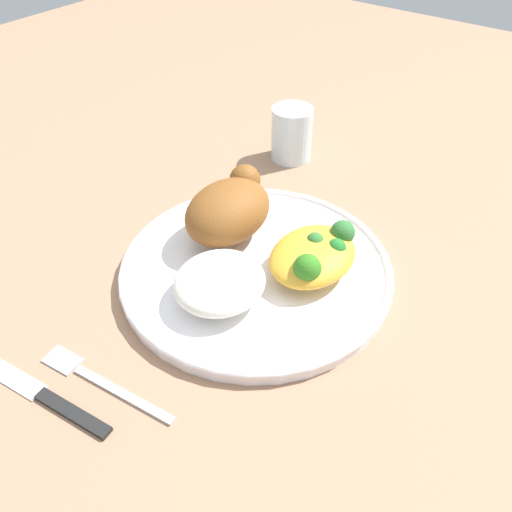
% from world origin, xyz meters
% --- Properties ---
extents(ground_plane, '(2.00, 2.00, 0.00)m').
position_xyz_m(ground_plane, '(0.00, 0.00, 0.00)').
color(ground_plane, '#9E7358').
extents(plate, '(0.30, 0.30, 0.02)m').
position_xyz_m(plate, '(0.00, 0.00, 0.01)').
color(plate, white).
rests_on(plate, ground_plane).
extents(roasted_chicken, '(0.12, 0.08, 0.06)m').
position_xyz_m(roasted_chicken, '(0.03, 0.06, 0.05)').
color(roasted_chicken, brown).
rests_on(roasted_chicken, plate).
extents(rice_pile, '(0.10, 0.09, 0.03)m').
position_xyz_m(rice_pile, '(-0.06, -0.00, 0.04)').
color(rice_pile, white).
rests_on(rice_pile, plate).
extents(mac_cheese_with_broccoli, '(0.11, 0.08, 0.04)m').
position_xyz_m(mac_cheese_with_broccoli, '(0.03, -0.05, 0.04)').
color(mac_cheese_with_broccoli, gold).
rests_on(mac_cheese_with_broccoli, plate).
extents(fork, '(0.03, 0.14, 0.01)m').
position_xyz_m(fork, '(-0.20, 0.03, 0.00)').
color(fork, '#B2B2B7').
rests_on(fork, ground_plane).
extents(knife, '(0.04, 0.19, 0.01)m').
position_xyz_m(knife, '(-0.24, 0.06, 0.00)').
color(knife, black).
rests_on(knife, ground_plane).
extents(water_glass, '(0.06, 0.06, 0.08)m').
position_xyz_m(water_glass, '(0.23, 0.11, 0.04)').
color(water_glass, silver).
rests_on(water_glass, ground_plane).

